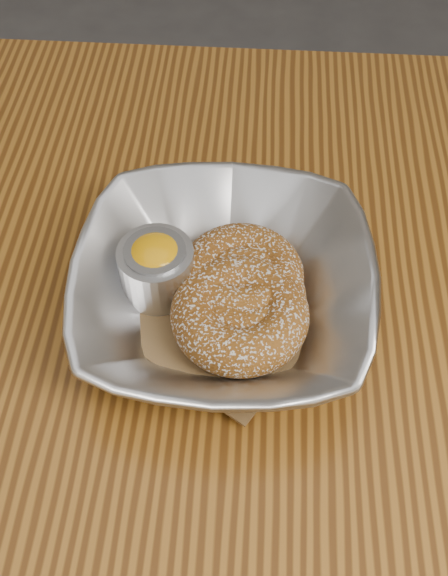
# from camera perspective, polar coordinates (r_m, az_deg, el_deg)

# --- Properties ---
(table) EXTENTS (1.20, 0.80, 0.75)m
(table) POSITION_cam_1_polar(r_m,az_deg,el_deg) (0.58, 1.23, -11.69)
(table) COLOR brown
(table) RESTS_ON ground_plane
(serving_bowl) EXTENTS (0.22, 0.22, 0.05)m
(serving_bowl) POSITION_cam_1_polar(r_m,az_deg,el_deg) (0.50, -0.00, -0.18)
(serving_bowl) COLOR #B7B9BE
(serving_bowl) RESTS_ON table
(parchment) EXTENTS (0.20, 0.20, 0.00)m
(parchment) POSITION_cam_1_polar(r_m,az_deg,el_deg) (0.52, 0.00, -1.40)
(parchment) COLOR brown
(parchment) RESTS_ON table
(donut_back) EXTENTS (0.12, 0.12, 0.03)m
(donut_back) POSITION_cam_1_polar(r_m,az_deg,el_deg) (0.51, 1.48, 1.09)
(donut_back) COLOR brown
(donut_back) RESTS_ON parchment
(donut_front) EXTENTS (0.10, 0.10, 0.04)m
(donut_front) POSITION_cam_1_polar(r_m,az_deg,el_deg) (0.49, 1.34, -2.25)
(donut_front) COLOR brown
(donut_front) RESTS_ON parchment
(donut_extra) EXTENTS (0.10, 0.10, 0.03)m
(donut_extra) POSITION_cam_1_polar(r_m,az_deg,el_deg) (0.50, 1.93, -0.61)
(donut_extra) COLOR brown
(donut_extra) RESTS_ON parchment
(ramekin) EXTENTS (0.06, 0.06, 0.05)m
(ramekin) POSITION_cam_1_polar(r_m,az_deg,el_deg) (0.51, -5.72, 1.77)
(ramekin) COLOR #B7B9BE
(ramekin) RESTS_ON table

